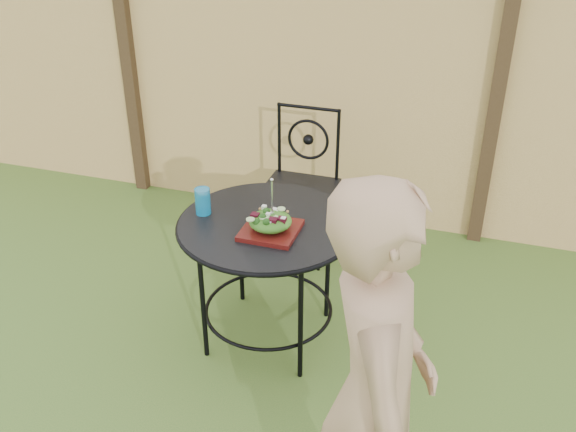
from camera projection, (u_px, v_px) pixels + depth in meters
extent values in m
plane|color=#244817|center=(164.00, 416.00, 3.07)|extent=(60.00, 60.00, 0.00)
cube|color=#E6BD71|center=(300.00, 94.00, 4.45)|extent=(8.00, 0.05, 1.80)
cube|color=black|center=(130.00, 72.00, 4.73)|extent=(0.09, 0.09, 1.90)
cube|color=black|center=(495.00, 109.00, 4.04)|extent=(0.09, 0.09, 1.90)
cylinder|color=black|center=(267.00, 224.00, 3.25)|extent=(0.90, 0.90, 0.02)
torus|color=black|center=(267.00, 225.00, 3.25)|extent=(0.92, 0.92, 0.02)
torus|color=black|center=(269.00, 308.00, 3.51)|extent=(0.70, 0.70, 0.02)
cylinder|color=black|center=(328.00, 265.00, 3.57)|extent=(0.03, 0.03, 0.71)
cylinder|color=black|center=(241.00, 249.00, 3.71)|extent=(0.03, 0.03, 0.71)
cylinder|color=black|center=(203.00, 301.00, 3.28)|extent=(0.03, 0.03, 0.71)
cylinder|color=black|center=(301.00, 321.00, 3.14)|extent=(0.03, 0.03, 0.71)
cube|color=black|center=(298.00, 190.00, 4.15)|extent=(0.46, 0.46, 0.03)
cylinder|color=black|center=(309.00, 108.00, 4.09)|extent=(0.42, 0.02, 0.02)
torus|color=black|center=(308.00, 140.00, 4.19)|extent=(0.28, 0.02, 0.28)
cylinder|color=black|center=(260.00, 231.00, 4.15)|extent=(0.02, 0.02, 0.44)
cylinder|color=black|center=(319.00, 241.00, 4.05)|extent=(0.02, 0.02, 0.44)
cylinder|color=black|center=(279.00, 203.00, 4.49)|extent=(0.02, 0.02, 0.44)
cylinder|color=black|center=(335.00, 212.00, 4.38)|extent=(0.02, 0.02, 0.44)
cylinder|color=black|center=(279.00, 139.00, 4.26)|extent=(0.02, 0.02, 0.50)
cylinder|color=black|center=(338.00, 146.00, 4.15)|extent=(0.02, 0.02, 0.50)
imported|color=#9D785A|center=(375.00, 398.00, 2.09)|extent=(0.52, 0.66, 1.60)
cube|color=#451409|center=(271.00, 230.00, 3.15)|extent=(0.27, 0.27, 0.02)
ellipsoid|color=#235614|center=(270.00, 221.00, 3.12)|extent=(0.21, 0.21, 0.08)
cylinder|color=silver|center=(272.00, 198.00, 3.06)|extent=(0.01, 0.01, 0.18)
cylinder|color=#0D6E9D|center=(203.00, 201.00, 3.29)|extent=(0.08, 0.08, 0.14)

